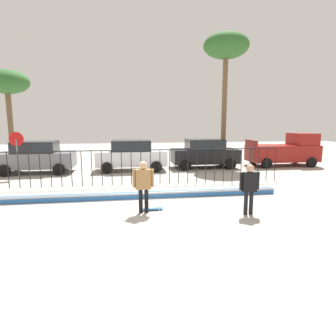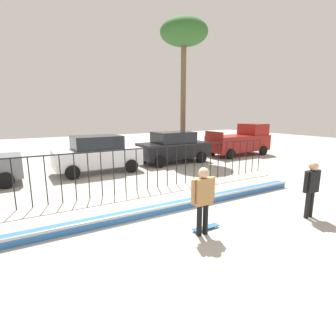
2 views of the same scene
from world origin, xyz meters
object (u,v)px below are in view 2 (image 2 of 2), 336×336
object	(u,v)px
skateboard	(206,227)
palm_tree_tall	(184,36)
skateboarder	(203,195)
pickup_truck	(240,141)
parked_car_white	(97,154)
parked_car_black	(173,147)
camera_operator	(312,185)

from	to	relation	value
skateboard	palm_tree_tall	size ratio (longest dim) A/B	0.09
skateboarder	pickup_truck	size ratio (longest dim) A/B	0.37
parked_car_white	skateboarder	bearing A→B (deg)	-83.85
skateboarder	pickup_truck	xyz separation A→B (m)	(10.33, 8.83, -0.02)
parked_car_black	camera_operator	bearing A→B (deg)	-94.90
palm_tree_tall	pickup_truck	bearing A→B (deg)	-24.31
camera_operator	pickup_truck	size ratio (longest dim) A/B	0.36
pickup_truck	palm_tree_tall	xyz separation A→B (m)	(-3.89, 1.76, 6.93)
camera_operator	palm_tree_tall	size ratio (longest dim) A/B	0.18
skateboarder	pickup_truck	distance (m)	13.59
camera_operator	parked_car_black	distance (m)	9.57
skateboarder	skateboard	size ratio (longest dim) A/B	2.20
skateboard	parked_car_black	xyz separation A→B (m)	(4.30, 8.62, 0.91)
skateboard	pickup_truck	xyz separation A→B (m)	(10.06, 8.65, 0.98)
skateboarder	parked_car_white	world-z (taller)	parked_car_white
parked_car_white	parked_car_black	size ratio (longest dim) A/B	1.00
parked_car_white	parked_car_black	world-z (taller)	same
palm_tree_tall	skateboard	bearing A→B (deg)	-120.69
parked_car_black	pickup_truck	world-z (taller)	pickup_truck
skateboarder	pickup_truck	bearing A→B (deg)	17.12
parked_car_black	pickup_truck	size ratio (longest dim) A/B	0.91
parked_car_black	palm_tree_tall	xyz separation A→B (m)	(1.88, 1.79, 7.00)
camera_operator	parked_car_black	xyz separation A→B (m)	(1.14, 9.50, -0.03)
camera_operator	palm_tree_tall	bearing A→B (deg)	-103.53
skateboard	camera_operator	size ratio (longest dim) A/B	0.48
camera_operator	palm_tree_tall	xyz separation A→B (m)	(3.02, 11.29, 6.96)
skateboarder	parked_car_black	world-z (taller)	parked_car_black
pickup_truck	palm_tree_tall	distance (m)	8.14
pickup_truck	camera_operator	bearing A→B (deg)	-127.64
parked_car_white	skateboard	bearing A→B (deg)	-81.93
camera_operator	skateboard	bearing A→B (deg)	-14.24
parked_car_black	palm_tree_tall	distance (m)	7.46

